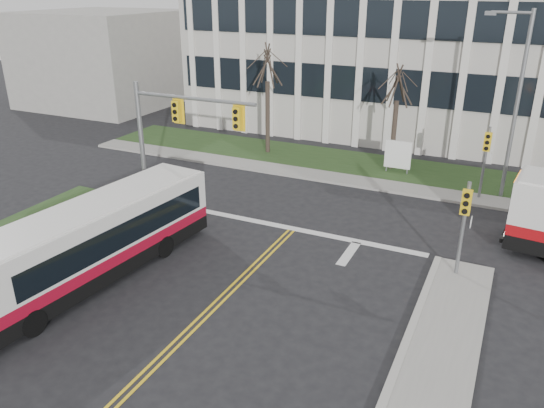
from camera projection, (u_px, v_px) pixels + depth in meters
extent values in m
plane|color=black|center=(193.00, 327.00, 17.06)|extent=(120.00, 120.00, 0.00)
cube|color=#9E9B93|center=(434.00, 193.00, 27.73)|extent=(44.00, 1.60, 0.14)
cube|color=#25401B|center=(442.00, 177.00, 30.07)|extent=(44.00, 5.00, 0.12)
cube|color=#B4B1A6|center=(479.00, 47.00, 37.78)|extent=(40.00, 16.00, 12.00)
cube|color=#9E9B93|center=(106.00, 58.00, 47.45)|extent=(12.00, 12.00, 8.00)
cylinder|color=slate|center=(142.00, 148.00, 24.74)|extent=(0.22, 0.22, 6.20)
cylinder|color=slate|center=(193.00, 98.00, 22.55)|extent=(6.00, 0.16, 0.16)
cube|color=yellow|center=(177.00, 111.00, 22.98)|extent=(0.34, 0.24, 0.92)
cube|color=yellow|center=(237.00, 118.00, 21.79)|extent=(0.34, 0.24, 0.92)
cylinder|color=slate|center=(462.00, 231.00, 19.32)|extent=(0.14, 0.14, 3.80)
cube|color=yellow|center=(466.00, 202.00, 18.69)|extent=(0.34, 0.24, 0.92)
cylinder|color=slate|center=(484.00, 164.00, 26.40)|extent=(0.14, 0.14, 3.80)
cube|color=yellow|center=(487.00, 142.00, 25.77)|extent=(0.34, 0.24, 0.92)
cylinder|color=slate|center=(516.00, 110.00, 25.55)|extent=(0.20, 0.20, 9.20)
cylinder|color=slate|center=(512.00, 12.00, 24.21)|extent=(1.80, 0.14, 0.14)
cube|color=slate|center=(491.00, 13.00, 24.58)|extent=(0.50, 0.25, 0.18)
cylinder|color=slate|center=(387.00, 165.00, 30.70)|extent=(0.08, 0.08, 1.00)
cylinder|color=slate|center=(407.00, 168.00, 30.23)|extent=(0.08, 0.08, 1.00)
cube|color=white|center=(398.00, 155.00, 30.20)|extent=(1.50, 0.12, 1.60)
cylinder|color=#42352B|center=(268.00, 118.00, 33.54)|extent=(0.28, 0.28, 4.62)
cylinder|color=#42352B|center=(393.00, 136.00, 30.65)|extent=(0.28, 0.28, 4.09)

